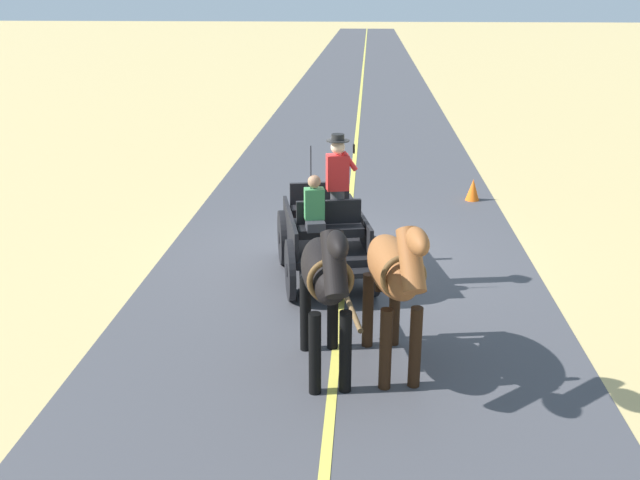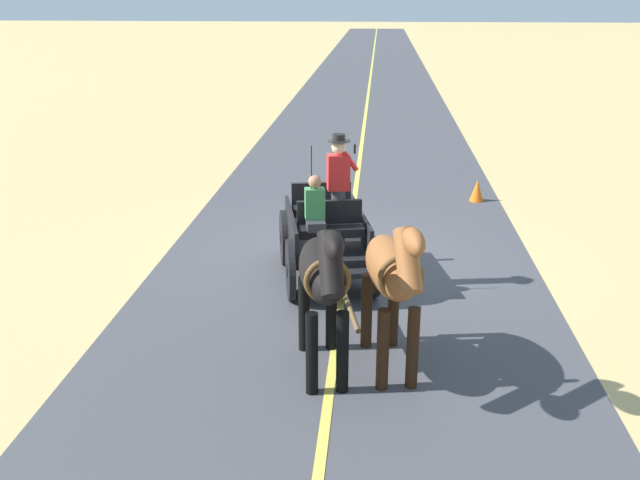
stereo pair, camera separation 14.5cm
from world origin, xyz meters
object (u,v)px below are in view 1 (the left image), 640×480
horse_off_side (326,277)px  traffic_cone (473,190)px  horse_drawn_carriage (326,234)px  horse_near_side (395,273)px

horse_off_side → traffic_cone: bearing=-110.0°
horse_drawn_carriage → horse_off_side: (-0.18, 3.05, 0.51)m
horse_off_side → horse_near_side: bearing=-168.6°
horse_near_side → horse_drawn_carriage: bearing=-70.7°
horse_near_side → traffic_cone: 8.17m
horse_off_side → traffic_cone: size_ratio=4.42×
traffic_cone → horse_drawn_carriage: bearing=58.0°
horse_drawn_carriage → horse_off_side: size_ratio=2.04×
horse_off_side → traffic_cone: horse_off_side is taller
horse_drawn_carriage → traffic_cone: size_ratio=9.01×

